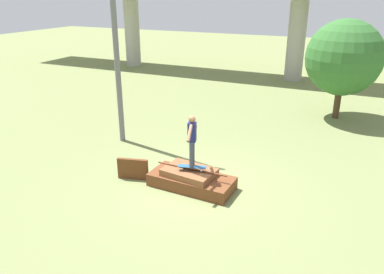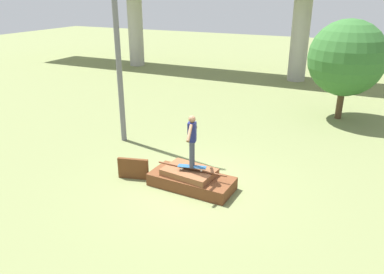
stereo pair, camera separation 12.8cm
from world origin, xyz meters
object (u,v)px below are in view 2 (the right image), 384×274
Objects in this scene: skateboard at (192,167)px; tree_behind_left at (347,58)px; skater at (192,138)px; utility_pole at (116,21)px.

tree_behind_left reaches higher than skateboard.
utility_pole is (-4.01, 2.29, 2.84)m from skater.
utility_pole reaches higher than skateboard.
skater is 5.42m from utility_pole.
utility_pole is at bearing 150.30° from skateboard.
utility_pole reaches higher than skater.
skateboard is 5.94m from utility_pole.
skateboard is 0.55× the size of skater.
tree_behind_left is (7.22, 6.37, -1.71)m from utility_pole.
tree_behind_left is at bearing 69.68° from skateboard.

